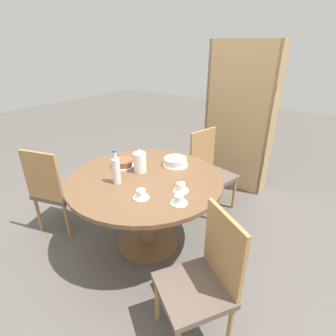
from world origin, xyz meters
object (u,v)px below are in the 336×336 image
(cake_second, at_px, (123,163))
(cup_c, at_px, (179,200))
(chair_b, at_px, (210,170))
(chair_c, at_px, (55,189))
(water_bottle, at_px, (116,170))
(coffee_pot, at_px, (140,161))
(cake_main, at_px, (175,162))
(chair_a, at_px, (203,279))
(cup_a, at_px, (141,195))
(bookshelf, at_px, (239,120))
(cup_b, at_px, (181,188))

(cake_second, height_order, cup_c, cup_c)
(chair_b, xyz_separation_m, chair_c, (-1.06, -1.33, 0.00))
(water_bottle, bearing_deg, cake_second, 127.17)
(cake_second, bearing_deg, coffee_pot, 5.54)
(cake_main, bearing_deg, chair_a, -46.21)
(coffee_pot, bearing_deg, cake_second, -174.46)
(chair_c, distance_m, cup_a, 1.15)
(bookshelf, xyz_separation_m, cup_c, (0.32, -1.85, -0.15))
(bookshelf, xyz_separation_m, water_bottle, (-0.28, -1.90, -0.06))
(cake_second, bearing_deg, chair_b, 62.74)
(coffee_pot, height_order, cup_a, coffee_pot)
(chair_c, relative_size, cup_a, 7.23)
(coffee_pot, relative_size, cake_main, 0.89)
(cup_b, bearing_deg, cake_second, 175.44)
(chair_b, bearing_deg, cake_second, 165.38)
(chair_c, bearing_deg, chair_a, 159.13)
(chair_b, height_order, cake_second, chair_b)
(cake_main, xyz_separation_m, cup_c, (0.41, -0.54, -0.01))
(bookshelf, distance_m, water_bottle, 1.92)
(chair_c, xyz_separation_m, cup_c, (1.39, 0.19, 0.29))
(chair_a, height_order, chair_c, same)
(cup_a, distance_m, cup_c, 0.30)
(coffee_pot, distance_m, cake_main, 0.36)
(cake_main, height_order, cake_second, cake_main)
(chair_c, distance_m, bookshelf, 2.35)
(coffee_pot, bearing_deg, water_bottle, -92.08)
(coffee_pot, xyz_separation_m, cup_a, (0.32, -0.34, -0.07))
(water_bottle, relative_size, cake_second, 1.37)
(chair_c, bearing_deg, cup_c, 170.27)
(chair_b, xyz_separation_m, cup_b, (0.24, -0.98, 0.29))
(cake_main, bearing_deg, coffee_pot, -121.79)
(chair_c, xyz_separation_m, bookshelf, (1.06, 2.05, 0.43))
(bookshelf, relative_size, cup_b, 14.47)
(cake_main, bearing_deg, cake_second, -140.84)
(cup_b, xyz_separation_m, cup_c, (0.09, -0.16, 0.00))
(coffee_pot, bearing_deg, cake_main, 58.21)
(coffee_pot, xyz_separation_m, cup_b, (0.51, -0.08, -0.07))
(chair_a, bearing_deg, chair_b, 148.76)
(bookshelf, distance_m, coffee_pot, 1.64)
(water_bottle, relative_size, cake_main, 1.20)
(cake_main, distance_m, cup_b, 0.50)
(chair_b, height_order, water_bottle, water_bottle)
(chair_b, bearing_deg, cup_b, -153.53)
(chair_c, height_order, cup_b, chair_c)
(water_bottle, height_order, cup_a, water_bottle)
(cup_c, bearing_deg, cake_main, 127.25)
(bookshelf, relative_size, water_bottle, 6.27)
(cake_second, distance_m, cup_b, 0.72)
(water_bottle, bearing_deg, chair_a, -13.94)
(chair_b, xyz_separation_m, cake_main, (-0.08, -0.60, 0.29))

